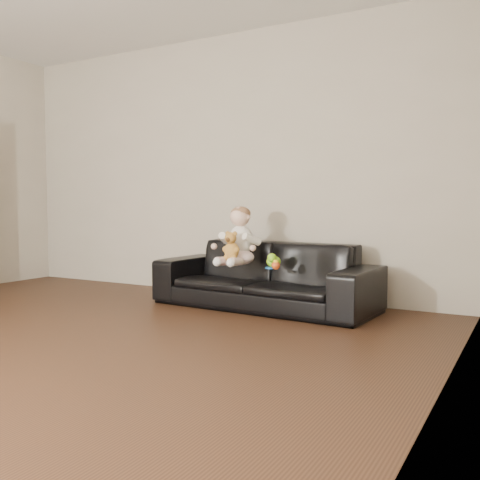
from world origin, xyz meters
The scene contains 8 objects.
wall_back centered at (0.00, 2.75, 1.30)m, with size 5.00×5.00×0.00m, color #B3AA97.
wall_right centered at (2.50, 0.00, 1.30)m, with size 5.50×5.50×0.00m, color #B3AA97.
sofa centered at (0.80, 2.25, 0.29)m, with size 1.96×0.77×0.57m, color black.
baby centered at (0.60, 2.14, 0.60)m, with size 0.35×0.43×0.51m.
teddy_bear centered at (0.61, 1.98, 0.55)m, with size 0.15×0.15×0.24m.
toy_green centered at (0.94, 2.13, 0.43)m, with size 0.12×0.14×0.10m, color #8EE61B.
toy_rattle centered at (1.03, 1.99, 0.41)m, with size 0.07×0.07×0.07m, color #D44A18.
toy_blue_disc centered at (0.96, 2.04, 0.38)m, with size 0.09×0.09×0.01m, color blue.
Camera 1 is at (2.89, -1.92, 0.91)m, focal length 40.00 mm.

